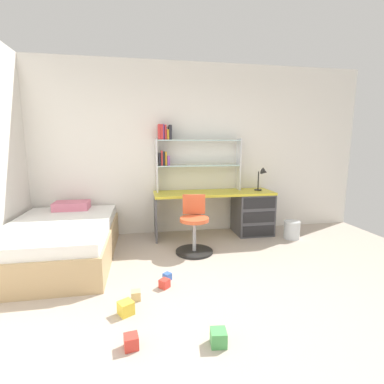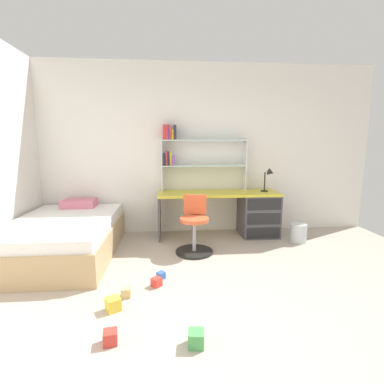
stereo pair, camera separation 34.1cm
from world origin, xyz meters
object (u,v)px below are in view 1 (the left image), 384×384
toy_block_green_0 (218,338)px  swivel_chair (194,230)px  waste_bin (292,230)px  bookshelf_hutch (186,152)px  bed_platform (60,241)px  toy_block_red_1 (165,284)px  toy_block_red_5 (131,342)px  toy_block_yellow_2 (126,308)px  desk_lamp (263,175)px  toy_block_blue_4 (167,276)px  toy_block_natural_3 (136,295)px  desk (243,210)px

toy_block_green_0 → swivel_chair: bearing=85.2°
waste_bin → bookshelf_hutch: bearing=161.0°
bed_platform → toy_block_red_1: (1.27, -0.94, -0.21)m
bookshelf_hutch → toy_block_red_1: 2.27m
waste_bin → toy_block_red_1: bearing=-150.4°
bed_platform → toy_block_green_0: 2.47m
toy_block_red_5 → bookshelf_hutch: bearing=72.5°
bookshelf_hutch → toy_block_red_1: bearing=-106.2°
bookshelf_hutch → toy_block_yellow_2: size_ratio=11.70×
toy_block_green_0 → desk_lamp: bearing=60.2°
desk_lamp → toy_block_blue_4: bearing=-140.7°
toy_block_green_0 → toy_block_natural_3: bearing=130.2°
bed_platform → swivel_chair: bearing=-0.5°
bed_platform → toy_block_red_1: 1.59m
desk → toy_block_red_5: bearing=-125.8°
bed_platform → toy_block_red_5: (0.95, -1.79, -0.21)m
toy_block_red_1 → toy_block_natural_3: 0.35m
desk → toy_block_red_1: bearing=-132.2°
bookshelf_hutch → toy_block_natural_3: size_ratio=15.37×
swivel_chair → bed_platform: swivel_chair is taller
bed_platform → toy_block_red_1: bearing=-36.7°
bed_platform → toy_block_natural_3: size_ratio=21.03×
bookshelf_hutch → waste_bin: bookshelf_hutch is taller
waste_bin → toy_block_red_5: waste_bin is taller
desk_lamp → toy_block_blue_4: size_ratio=4.92×
toy_block_green_0 → desk: bearing=66.2°
toy_block_yellow_2 → toy_block_blue_4: (0.42, 0.57, -0.02)m
swivel_chair → toy_block_yellow_2: (-0.87, -1.34, -0.25)m
swivel_chair → toy_block_green_0: swivel_chair is taller
swivel_chair → toy_block_red_5: swivel_chair is taller
toy_block_yellow_2 → toy_block_blue_4: size_ratio=1.53×
toy_block_red_5 → waste_bin: bearing=40.1°
bookshelf_hutch → waste_bin: (1.62, -0.56, -1.23)m
bookshelf_hutch → desk: bearing=-10.5°
swivel_chair → toy_block_green_0: bearing=-94.8°
toy_block_natural_3 → desk: bearing=45.7°
toy_block_yellow_2 → toy_block_natural_3: 0.24m
desk → waste_bin: bearing=-29.3°
toy_block_yellow_2 → desk_lamp: bearing=42.8°
toy_block_red_1 → toy_block_blue_4: (0.04, 0.17, -0.01)m
desk → bed_platform: size_ratio=1.01×
toy_block_natural_3 → toy_block_red_5: toy_block_red_5 is taller
bookshelf_hutch → bed_platform: size_ratio=0.73×
waste_bin → toy_block_red_5: bearing=-139.9°
desk → toy_block_yellow_2: 2.73m
toy_block_green_0 → toy_block_red_5: toy_block_green_0 is taller
desk_lamp → toy_block_green_0: 3.03m
waste_bin → toy_block_yellow_2: size_ratio=2.38×
bookshelf_hutch → toy_block_red_5: bearing=-107.5°
bed_platform → toy_block_yellow_2: 1.63m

